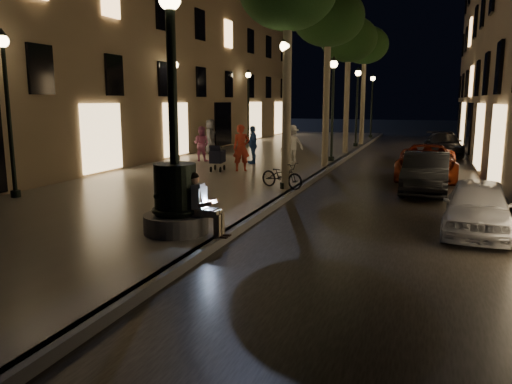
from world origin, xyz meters
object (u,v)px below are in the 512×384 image
at_px(fountain_lamppost, 175,186).
at_px(pedestrian_pink, 201,144).
at_px(lamp_curb_b, 333,96).
at_px(lamp_curb_c, 357,97).
at_px(seated_man_laptop, 202,202).
at_px(car_second, 426,173).
at_px(car_rear, 443,144).
at_px(bicycle, 282,175).
at_px(tree_third, 349,40).
at_px(pedestrian_white, 292,144).
at_px(tree_far, 365,46).
at_px(car_front, 478,207).
at_px(car_third, 427,162).
at_px(lamp_left_a, 7,93).
at_px(tree_second, 328,19).
at_px(lamp_curb_a, 285,93).
at_px(pedestrian_blue, 253,145).
at_px(pedestrian_red, 241,148).
at_px(lamp_left_c, 248,97).
at_px(lamp_left_b, 175,96).
at_px(pedestrian_dark, 211,137).
at_px(lamp_curb_d, 372,97).
at_px(stroller, 217,157).

distance_m(fountain_lamppost, pedestrian_pink, 12.89).
distance_m(lamp_curb_b, lamp_curb_c, 8.00).
height_order(seated_man_laptop, car_second, seated_man_laptop).
relative_size(car_rear, bicycle, 2.73).
relative_size(tree_third, lamp_curb_b, 1.50).
bearing_deg(lamp_curb_b, lamp_curb_c, 90.00).
distance_m(seated_man_laptop, pedestrian_white, 13.05).
distance_m(fountain_lamppost, tree_far, 24.57).
height_order(car_front, car_third, car_third).
xyz_separation_m(tree_far, lamp_left_a, (-7.18, -22.00, -3.20)).
bearing_deg(car_front, car_third, 102.71).
distance_m(tree_second, lamp_curb_c, 10.47).
relative_size(fountain_lamppost, bicycle, 3.24).
bearing_deg(car_third, lamp_curb_a, -130.46).
distance_m(fountain_lamppost, pedestrian_blue, 12.14).
height_order(car_rear, pedestrian_red, pedestrian_red).
relative_size(lamp_curb_c, car_front, 1.32).
relative_size(fountain_lamppost, car_rear, 1.19).
bearing_deg(pedestrian_red, lamp_left_c, 80.02).
xyz_separation_m(lamp_left_b, pedestrian_red, (4.32, -2.61, -2.10)).
relative_size(lamp_curb_a, car_front, 1.32).
bearing_deg(car_front, tree_second, 124.98).
xyz_separation_m(lamp_left_b, car_third, (11.40, -1.00, -2.57)).
xyz_separation_m(lamp_left_c, pedestrian_red, (4.32, -12.61, -2.10)).
bearing_deg(tree_third, seated_man_laptop, -90.28).
xyz_separation_m(lamp_left_b, pedestrian_pink, (1.37, -0.14, -2.22)).
relative_size(lamp_left_a, pedestrian_dark, 2.62).
relative_size(tree_far, pedestrian_pink, 4.60).
bearing_deg(seated_man_laptop, car_third, 68.25).
bearing_deg(lamp_curb_d, bicycle, -90.24).
distance_m(fountain_lamppost, car_second, 9.36).
xyz_separation_m(tree_third, stroller, (-3.67, -8.99, -5.35)).
height_order(tree_second, pedestrian_blue, tree_second).
bearing_deg(pedestrian_pink, car_front, 145.80).
relative_size(lamp_curb_a, car_rear, 1.10).
bearing_deg(lamp_left_b, bicycle, -40.30).
xyz_separation_m(fountain_lamppost, lamp_left_b, (-6.40, 12.00, 2.02)).
xyz_separation_m(fountain_lamppost, lamp_curb_d, (0.70, 30.00, 2.02)).
bearing_deg(lamp_left_a, car_third, 38.29).
bearing_deg(car_front, lamp_left_b, 148.46).
relative_size(car_rear, pedestrian_blue, 2.58).
bearing_deg(pedestrian_blue, car_rear, 99.56).
bearing_deg(fountain_lamppost, car_front, 25.12).
relative_size(tree_second, car_second, 1.84).
relative_size(lamp_curb_d, stroller, 4.09).
relative_size(tree_third, tree_far, 0.96).
height_order(lamp_curb_d, pedestrian_dark, lamp_curb_d).
height_order(lamp_curb_d, pedestrian_red, lamp_curb_d).
xyz_separation_m(lamp_curb_d, bicycle, (-0.10, -23.94, -2.61)).
xyz_separation_m(lamp_left_a, pedestrian_pink, (1.37, 9.86, -2.22)).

